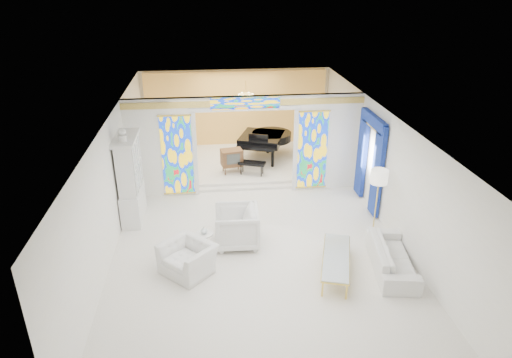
{
  "coord_description": "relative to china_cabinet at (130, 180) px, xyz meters",
  "views": [
    {
      "loc": [
        -1.09,
        -10.8,
        6.2
      ],
      "look_at": [
        0.12,
        0.2,
        1.2
      ],
      "focal_mm": 32.0,
      "sensor_mm": 36.0,
      "label": 1
    }
  ],
  "objects": [
    {
      "name": "wall_front",
      "position": [
        3.22,
        -6.6,
        0.33
      ],
      "size": [
        7.0,
        0.02,
        3.0
      ],
      "primitive_type": "cube",
      "color": "white",
      "rests_on": "floor"
    },
    {
      "name": "armchair_left",
      "position": [
        1.54,
        -2.68,
        -0.81
      ],
      "size": [
        1.46,
        1.45,
        0.71
      ],
      "primitive_type": "imported",
      "rotation": [
        0.0,
        0.0,
        -0.78
      ],
      "color": "silver",
      "rests_on": "floor"
    },
    {
      "name": "tv_console",
      "position": [
        2.85,
        2.49,
        -0.48
      ],
      "size": [
        0.75,
        0.57,
        0.79
      ],
      "rotation": [
        0.0,
        0.0,
        0.18
      ],
      "color": "brown",
      "rests_on": "alcove_platform"
    },
    {
      "name": "alcove_platform",
      "position": [
        3.22,
        3.5,
        -1.08
      ],
      "size": [
        6.8,
        3.8,
        0.18
      ],
      "primitive_type": "cube",
      "color": "silver",
      "rests_on": "floor"
    },
    {
      "name": "vase",
      "position": [
        1.92,
        -1.93,
        -0.55
      ],
      "size": [
        0.19,
        0.19,
        0.18
      ],
      "primitive_type": "imported",
      "rotation": [
        0.0,
        0.0,
        0.14
      ],
      "color": "white",
      "rests_on": "side_table"
    },
    {
      "name": "blue_drapes",
      "position": [
        6.62,
        0.1,
        0.41
      ],
      "size": [
        0.14,
        1.85,
        2.65
      ],
      "color": "navy",
      "rests_on": "wall_right"
    },
    {
      "name": "grand_piano",
      "position": [
        4.13,
        3.66,
        -0.27
      ],
      "size": [
        2.23,
        2.78,
        1.07
      ],
      "rotation": [
        0.0,
        0.0,
        -0.34
      ],
      "color": "black",
      "rests_on": "alcove_platform"
    },
    {
      "name": "china_cabinet",
      "position": [
        0.0,
        0.0,
        0.0
      ],
      "size": [
        0.56,
        1.46,
        2.72
      ],
      "color": "silver",
      "rests_on": "floor"
    },
    {
      "name": "gold_curtain_back",
      "position": [
        3.22,
        5.28,
        0.33
      ],
      "size": [
        6.7,
        0.1,
        2.9
      ],
      "primitive_type": "cube",
      "color": "#E4AC4F",
      "rests_on": "wall_back"
    },
    {
      "name": "stained_glass_left",
      "position": [
        1.19,
        1.29,
        0.13
      ],
      "size": [
        0.9,
        0.04,
        2.4
      ],
      "primitive_type": "cube",
      "color": "gold",
      "rests_on": "partition_wall"
    },
    {
      "name": "floor",
      "position": [
        3.22,
        -0.6,
        -1.17
      ],
      "size": [
        12.0,
        12.0,
        0.0
      ],
      "primitive_type": "plane",
      "color": "silver",
      "rests_on": "ground"
    },
    {
      "name": "side_table",
      "position": [
        1.92,
        -1.93,
        -0.82
      ],
      "size": [
        0.56,
        0.56,
        0.53
      ],
      "rotation": [
        0.0,
        0.0,
        0.4
      ],
      "color": "silver",
      "rests_on": "floor"
    },
    {
      "name": "partition_wall",
      "position": [
        3.22,
        1.4,
        0.48
      ],
      "size": [
        7.0,
        0.22,
        3.0
      ],
      "color": "white",
      "rests_on": "floor"
    },
    {
      "name": "wall_right",
      "position": [
        6.72,
        -0.6,
        0.33
      ],
      "size": [
        0.02,
        12.0,
        3.0
      ],
      "primitive_type": "cube",
      "color": "white",
      "rests_on": "floor"
    },
    {
      "name": "ceiling",
      "position": [
        3.22,
        -0.6,
        1.83
      ],
      "size": [
        7.0,
        12.0,
        0.02
      ],
      "primitive_type": "cube",
      "color": "white",
      "rests_on": "wall_back"
    },
    {
      "name": "stained_glass_right",
      "position": [
        5.25,
        1.29,
        0.13
      ],
      "size": [
        0.9,
        0.04,
        2.4
      ],
      "primitive_type": "cube",
      "color": "gold",
      "rests_on": "partition_wall"
    },
    {
      "name": "wall_back",
      "position": [
        3.22,
        5.4,
        0.33
      ],
      "size": [
        7.0,
        0.02,
        3.0
      ],
      "primitive_type": "cube",
      "color": "white",
      "rests_on": "floor"
    },
    {
      "name": "coffee_table",
      "position": [
        4.85,
        -3.08,
        -0.77
      ],
      "size": [
        1.13,
        2.02,
        0.43
      ],
      "rotation": [
        0.0,
        0.0,
        -0.29
      ],
      "color": "silver",
      "rests_on": "floor"
    },
    {
      "name": "armchair_right",
      "position": [
        2.72,
        -1.64,
        -0.68
      ],
      "size": [
        1.12,
        1.09,
        0.98
      ],
      "primitive_type": "imported",
      "rotation": [
        0.0,
        0.0,
        -1.61
      ],
      "color": "silver",
      "rests_on": "floor"
    },
    {
      "name": "wall_left",
      "position": [
        -0.28,
        -0.6,
        0.33
      ],
      "size": [
        0.02,
        12.0,
        3.0
      ],
      "primitive_type": "cube",
      "color": "white",
      "rests_on": "floor"
    },
    {
      "name": "chandelier",
      "position": [
        3.42,
        3.4,
        1.38
      ],
      "size": [
        0.48,
        0.48,
        0.3
      ],
      "primitive_type": "cylinder",
      "color": "gold",
      "rests_on": "ceiling"
    },
    {
      "name": "sofa",
      "position": [
        6.17,
        -3.06,
        -0.86
      ],
      "size": [
        1.15,
        2.23,
        0.62
      ],
      "primitive_type": "imported",
      "rotation": [
        0.0,
        0.0,
        1.42
      ],
      "color": "white",
      "rests_on": "floor"
    },
    {
      "name": "stained_glass_transom",
      "position": [
        3.22,
        1.29,
        1.65
      ],
      "size": [
        2.0,
        0.04,
        0.34
      ],
      "primitive_type": "cube",
      "color": "gold",
      "rests_on": "partition_wall"
    },
    {
      "name": "floor_lamp",
      "position": [
        6.3,
        -1.48,
        0.35
      ],
      "size": [
        0.48,
        0.48,
        1.78
      ],
      "rotation": [
        0.0,
        0.0,
        -0.12
      ],
      "color": "gold",
      "rests_on": "floor"
    }
  ]
}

